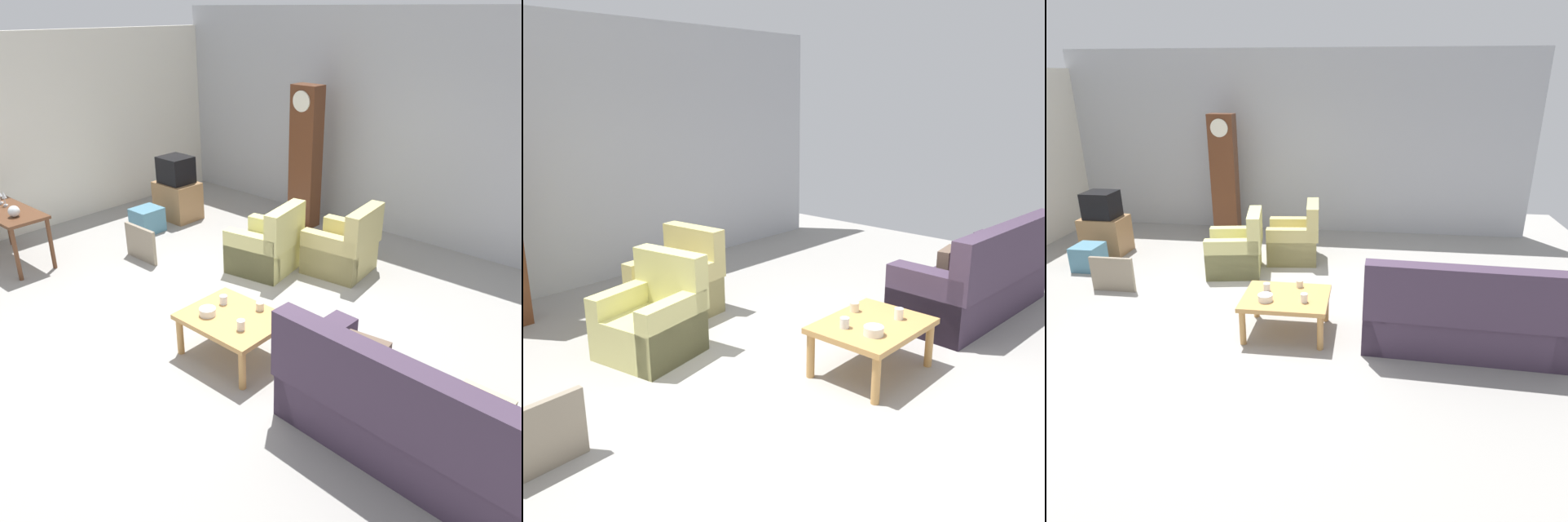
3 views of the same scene
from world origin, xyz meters
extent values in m
plane|color=#999691|center=(0.00, 0.00, 0.00)|extent=(10.40, 10.40, 0.00)
cube|color=#ADAFB5|center=(0.00, 3.60, 1.60)|extent=(8.40, 0.16, 3.20)
cube|color=#423347|center=(2.45, -0.44, 0.22)|extent=(2.13, 0.93, 0.44)
cube|color=#423347|center=(2.43, -0.80, 0.74)|extent=(2.11, 0.29, 0.60)
cube|color=#423347|center=(3.37, -0.48, 0.34)|extent=(0.28, 0.85, 0.68)
cube|color=#423347|center=(1.52, -0.40, 0.34)|extent=(0.28, 0.85, 0.68)
cube|color=#C6B284|center=(2.93, -0.41, 0.62)|extent=(0.36, 0.13, 0.36)
cube|color=brown|center=(1.97, -0.37, 0.62)|extent=(0.37, 0.16, 0.36)
cube|color=#CCC67A|center=(-0.56, 1.28, 0.20)|extent=(0.88, 0.88, 0.40)
cube|color=#CCC67A|center=(-0.24, 1.33, 0.66)|extent=(0.31, 0.78, 0.52)
cube|color=#CCC67A|center=(-0.61, 1.57, 0.30)|extent=(0.78, 0.29, 0.60)
cube|color=#CCC67A|center=(-0.51, 0.98, 0.30)|extent=(0.78, 0.29, 0.60)
cube|color=tan|center=(0.22, 1.91, 0.20)|extent=(0.84, 0.84, 0.40)
cube|color=tan|center=(0.54, 1.94, 0.66)|extent=(0.26, 0.78, 0.52)
cube|color=tan|center=(0.18, 2.20, 0.30)|extent=(0.77, 0.24, 0.60)
cube|color=tan|center=(0.25, 1.61, 0.30)|extent=(0.77, 0.24, 0.60)
cube|color=tan|center=(0.52, -0.41, 0.43)|extent=(0.96, 0.76, 0.05)
cylinder|color=tan|center=(0.09, -0.73, 0.20)|extent=(0.07, 0.07, 0.40)
cylinder|color=tan|center=(0.94, -0.73, 0.20)|extent=(0.07, 0.07, 0.40)
cylinder|color=tan|center=(0.09, -0.09, 0.20)|extent=(0.07, 0.07, 0.40)
cylinder|color=tan|center=(0.94, -0.09, 0.20)|extent=(0.07, 0.07, 0.40)
cube|color=gray|center=(-2.01, 0.39, 0.24)|extent=(0.60, 0.05, 0.48)
cylinder|color=white|center=(0.74, -0.53, 0.50)|extent=(0.08, 0.08, 0.10)
cylinder|color=silver|center=(0.28, -0.29, 0.50)|extent=(0.08, 0.08, 0.09)
cylinder|color=beige|center=(0.63, -0.14, 0.49)|extent=(0.08, 0.08, 0.08)
cylinder|color=white|center=(0.31, -0.55, 0.49)|extent=(0.16, 0.16, 0.07)
camera|label=1|loc=(3.70, -3.62, 3.17)|focal=37.19mm
camera|label=2|loc=(-3.31, -2.82, 2.33)|focal=39.14mm
camera|label=3|loc=(1.38, -5.14, 2.74)|focal=32.72mm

